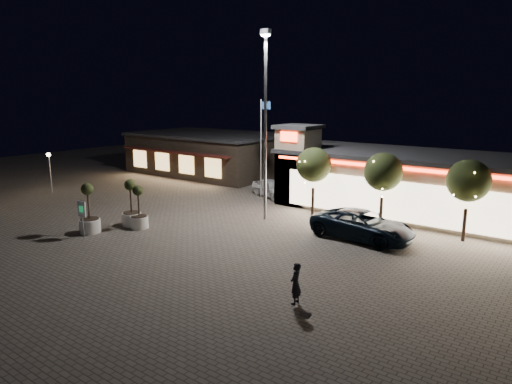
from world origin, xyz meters
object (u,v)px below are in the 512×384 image
Objects in this scene: white_sedan at (272,188)px; planter_mid at (89,217)px; pedestrian at (296,284)px; planter_left at (139,215)px; pickup_truck at (362,225)px; valet_sign at (82,212)px.

planter_mid reaches higher than white_sedan.
pedestrian is 0.63× the size of planter_left.
pickup_truck is at bearing 27.32° from planter_left.
pedestrian is at bearing -167.42° from pickup_truck.
white_sedan is 15.99m from valet_sign.
planter_mid is at bearing 121.99° from valet_sign.
valet_sign reaches higher than pickup_truck.
pedestrian is 0.56× the size of planter_mid.
white_sedan is at bearing 77.82° from planter_mid.
valet_sign is at bearing -109.67° from planter_left.
pickup_truck is 16.55m from valet_sign.
planter_left is 0.89× the size of planter_mid.
planter_mid reaches higher than planter_left.
planter_left is 3.51m from valet_sign.
pickup_truck is 1.40× the size of white_sedan.
white_sedan is at bearing 80.08° from valet_sign.
planter_left reaches higher than white_sedan.
planter_left is at bearing 121.69° from pickup_truck.
pedestrian is at bearing -0.00° from valet_sign.
pedestrian is at bearing -13.31° from planter_left.
valet_sign reaches higher than white_sedan.
valet_sign is (-14.85, 0.00, 0.67)m from pedestrian.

